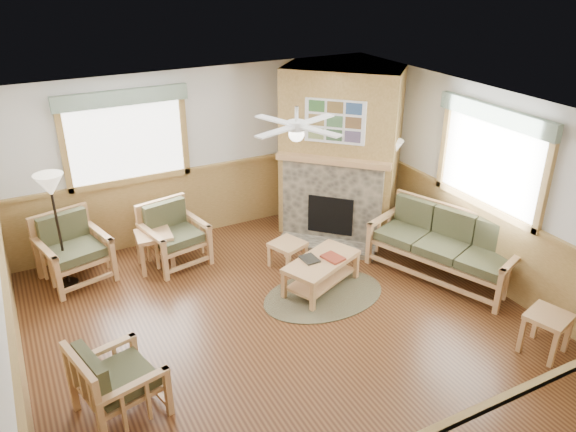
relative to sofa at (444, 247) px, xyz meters
name	(u,v)px	position (x,y,z in m)	size (l,w,h in m)	color
floor	(286,326)	(-2.55, -0.04, -0.48)	(6.00, 6.00, 0.01)	#4E2B15
ceiling	(285,116)	(-2.55, -0.04, 2.23)	(6.00, 6.00, 0.01)	white
wall_back	(198,154)	(-2.55, 2.96, 0.88)	(6.00, 0.02, 2.70)	silver
wall_front	(474,395)	(-2.55, -3.04, 0.88)	(6.00, 0.02, 2.70)	silver
wall_left	(0,298)	(-5.55, -0.04, 0.88)	(0.02, 6.00, 2.70)	silver
wall_right	(478,185)	(0.45, -0.04, 0.88)	(0.02, 6.00, 2.70)	silver
wainscot	(286,289)	(-2.55, -0.04, 0.08)	(6.00, 6.00, 1.10)	olive
fireplace	(340,152)	(-0.50, 2.01, 0.88)	(2.20, 2.20, 2.70)	olive
window_back	(119,88)	(-3.65, 2.92, 2.06)	(1.90, 0.16, 1.50)	white
window_right	(501,104)	(0.41, -0.24, 2.06)	(0.16, 1.90, 1.50)	white
ceiling_fan	(297,110)	(-2.25, 0.26, 2.19)	(1.24, 1.24, 0.36)	white
sofa	(444,247)	(0.00, 0.00, 0.00)	(0.84, 2.06, 0.95)	tan
armchair_back_left	(74,250)	(-4.68, 2.33, 0.00)	(0.85, 0.85, 0.95)	tan
armchair_back_right	(175,235)	(-3.27, 2.15, -0.02)	(0.81, 0.81, 0.91)	tan
armchair_left	(118,379)	(-4.69, -0.55, -0.05)	(0.76, 0.76, 0.85)	tan
coffee_table	(321,274)	(-1.70, 0.52, -0.25)	(1.13, 0.56, 0.45)	tan
end_table_chairs	(155,250)	(-3.59, 2.14, -0.19)	(0.50, 0.48, 0.56)	tan
end_table_sofa	(545,333)	(-0.10, -1.87, -0.21)	(0.46, 0.44, 0.52)	tan
footstool	(288,254)	(-1.84, 1.27, -0.28)	(0.45, 0.45, 0.39)	tan
braided_rug	(324,295)	(-1.77, 0.32, -0.47)	(1.73, 1.73, 0.01)	#4B452E
floor_lamp_left	(59,231)	(-4.82, 2.26, 0.36)	(0.38, 0.38, 1.67)	black
floor_lamp_right	(387,190)	(0.00, 1.36, 0.36)	(0.38, 0.38, 1.66)	black
book_red	(333,257)	(-1.55, 0.47, 0.01)	(0.22, 0.30, 0.03)	maroon
book_dark	(310,258)	(-1.85, 0.59, 0.00)	(0.20, 0.27, 0.03)	black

